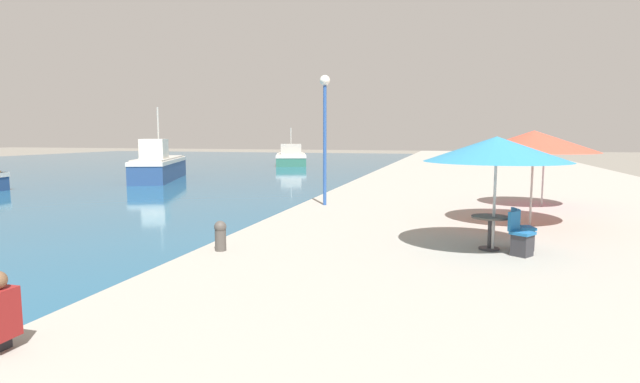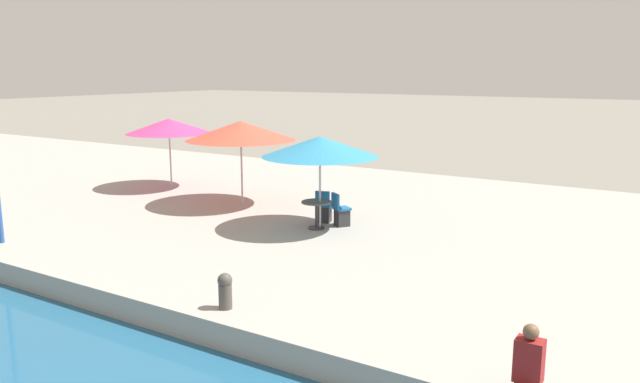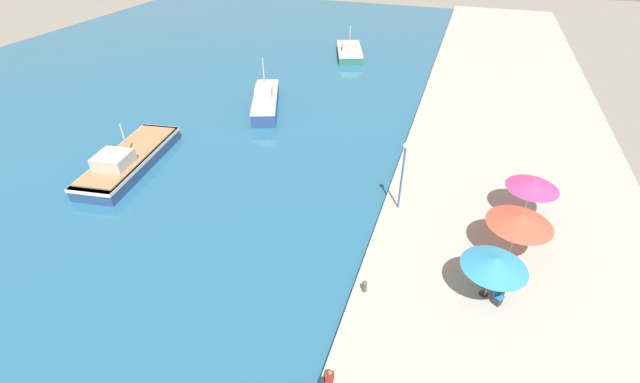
% 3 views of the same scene
% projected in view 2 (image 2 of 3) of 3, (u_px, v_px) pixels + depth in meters
% --- Properties ---
extents(cafe_umbrella_pink, '(3.06, 3.06, 2.46)m').
position_uv_depth(cafe_umbrella_pink, '(320.00, 147.00, 16.18)').
color(cafe_umbrella_pink, '#B7B7B7').
rests_on(cafe_umbrella_pink, quay_promenade).
extents(cafe_umbrella_white, '(3.39, 3.39, 2.61)m').
position_uv_depth(cafe_umbrella_white, '(241.00, 131.00, 19.07)').
color(cafe_umbrella_white, '#B7B7B7').
rests_on(cafe_umbrella_white, quay_promenade).
extents(cafe_umbrella_striped, '(3.01, 3.01, 2.46)m').
position_uv_depth(cafe_umbrella_striped, '(169.00, 126.00, 21.91)').
color(cafe_umbrella_striped, '#B7B7B7').
rests_on(cafe_umbrella_striped, quay_promenade).
extents(cafe_table, '(0.80, 0.80, 0.74)m').
position_uv_depth(cafe_table, '(316.00, 209.00, 16.47)').
color(cafe_table, '#333338').
rests_on(cafe_table, quay_promenade).
extents(cafe_chair_left, '(0.58, 0.57, 0.91)m').
position_uv_depth(cafe_chair_left, '(341.00, 214.00, 16.80)').
color(cafe_chair_left, '#2D2D33').
rests_on(cafe_chair_left, quay_promenade).
extents(cafe_chair_right, '(0.52, 0.50, 0.91)m').
position_uv_depth(cafe_chair_right, '(324.00, 211.00, 17.19)').
color(cafe_chair_right, '#2D2D33').
rests_on(cafe_chair_right, quay_promenade).
extents(person_at_quay, '(0.52, 0.36, 0.95)m').
position_uv_depth(person_at_quay, '(528.00, 364.00, 8.07)').
color(person_at_quay, '#232328').
rests_on(person_at_quay, quay_promenade).
extents(mooring_bollard, '(0.26, 0.26, 0.65)m').
position_uv_depth(mooring_bollard, '(225.00, 290.00, 10.99)').
color(mooring_bollard, '#4C4742').
rests_on(mooring_bollard, quay_promenade).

